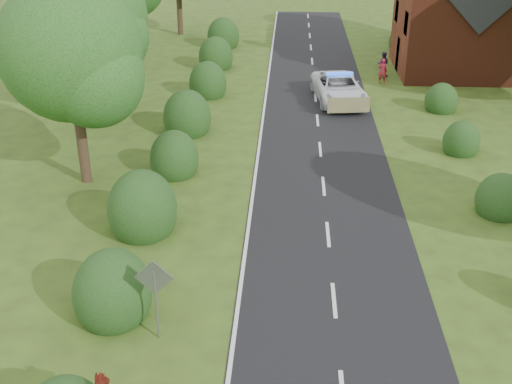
# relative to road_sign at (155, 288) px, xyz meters

# --- Properties ---
(road) EXTENTS (6.00, 70.00, 0.02)m
(road) POSITION_rel_road_sign_xyz_m (5.00, 13.00, -1.64)
(road) COLOR black
(road) RESTS_ON ground
(road_markings) EXTENTS (4.96, 70.00, 0.01)m
(road_markings) POSITION_rel_road_sign_xyz_m (3.40, 10.93, -1.63)
(road_markings) COLOR white
(road_markings) RESTS_ON road
(hedgerow_left) EXTENTS (2.75, 50.41, 3.00)m
(hedgerow_left) POSITION_rel_road_sign_xyz_m (-1.51, 9.69, -0.91)
(hedgerow_left) COLOR #1B3314
(hedgerow_left) RESTS_ON ground
(hedgerow_right) EXTENTS (2.10, 45.78, 2.10)m
(hedgerow_right) POSITION_rel_road_sign_xyz_m (11.60, 9.21, -1.10)
(hedgerow_right) COLOR #1B3314
(hedgerow_right) RESTS_ON ground
(tree_left_a) EXTENTS (5.74, 5.60, 8.38)m
(tree_left_a) POSITION_rel_road_sign_xyz_m (-4.75, 9.86, 3.69)
(tree_left_a) COLOR #332316
(tree_left_a) RESTS_ON ground
(tree_left_b) EXTENTS (5.74, 5.60, 8.07)m
(tree_left_b) POSITION_rel_road_sign_xyz_m (-6.25, 17.86, 3.39)
(tree_left_b) COLOR #332316
(tree_left_b) RESTS_ON ground
(road_sign) EXTENTS (1.06, 0.08, 2.53)m
(road_sign) POSITION_rel_road_sign_xyz_m (0.00, 0.00, 0.00)
(road_sign) COLOR gray
(road_sign) RESTS_ON ground
(house) EXTENTS (8.00, 7.40, 9.17)m
(house) POSITION_rel_road_sign_xyz_m (14.49, 28.00, 2.13)
(house) COLOR maroon
(house) RESTS_ON ground
(police_van) EXTENTS (3.24, 5.82, 1.67)m
(police_van) POSITION_rel_road_sign_xyz_m (6.28, 21.34, -0.89)
(police_van) COLOR white
(police_van) RESTS_ON ground
(pedestrian_red) EXTENTS (0.60, 0.41, 1.57)m
(pedestrian_red) POSITION_rel_road_sign_xyz_m (9.20, 25.01, -0.87)
(pedestrian_red) COLOR #B32634
(pedestrian_red) RESTS_ON ground
(pedestrian_purple) EXTENTS (0.87, 0.74, 1.56)m
(pedestrian_purple) POSITION_rel_road_sign_xyz_m (9.42, 26.64, -0.87)
(pedestrian_purple) COLOR #3E1F5F
(pedestrian_purple) RESTS_ON ground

